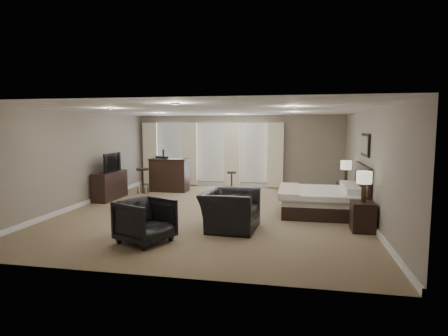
% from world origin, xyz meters
% --- Properties ---
extents(room, '(7.60, 8.60, 2.64)m').
position_xyz_m(room, '(0.00, 0.00, 1.30)').
color(room, '#79684D').
rests_on(room, ground).
extents(window_bay, '(5.25, 0.20, 2.30)m').
position_xyz_m(window_bay, '(-1.00, 4.11, 1.20)').
color(window_bay, silver).
rests_on(window_bay, room).
extents(bed, '(1.99, 1.90, 1.27)m').
position_xyz_m(bed, '(2.58, 0.30, 0.63)').
color(bed, silver).
rests_on(bed, ground).
extents(nightstand_near, '(0.46, 0.57, 0.62)m').
position_xyz_m(nightstand_near, '(3.47, -1.15, 0.31)').
color(nightstand_near, black).
rests_on(nightstand_near, ground).
extents(nightstand_far, '(0.45, 0.55, 0.60)m').
position_xyz_m(nightstand_far, '(3.47, 1.75, 0.30)').
color(nightstand_far, black).
rests_on(nightstand_far, ground).
extents(lamp_near, '(0.31, 0.31, 0.65)m').
position_xyz_m(lamp_near, '(3.47, -1.15, 0.94)').
color(lamp_near, beige).
rests_on(lamp_near, nightstand_near).
extents(lamp_far, '(0.31, 0.31, 0.63)m').
position_xyz_m(lamp_far, '(3.47, 1.75, 0.91)').
color(lamp_far, beige).
rests_on(lamp_far, nightstand_far).
extents(wall_art, '(0.04, 0.96, 0.56)m').
position_xyz_m(wall_art, '(3.70, 0.30, 1.75)').
color(wall_art, slate).
rests_on(wall_art, room).
extents(dresser, '(0.46, 1.43, 0.83)m').
position_xyz_m(dresser, '(-3.45, 1.07, 0.42)').
color(dresser, black).
rests_on(dresser, ground).
extents(tv, '(0.57, 0.99, 0.13)m').
position_xyz_m(tv, '(-3.45, 1.07, 0.90)').
color(tv, black).
rests_on(tv, dresser).
extents(armchair_near, '(0.91, 1.33, 1.11)m').
position_xyz_m(armchair_near, '(0.71, -1.52, 0.56)').
color(armchair_near, black).
rests_on(armchair_near, ground).
extents(armchair_far, '(1.12, 1.15, 0.91)m').
position_xyz_m(armchair_far, '(-0.71, -2.75, 0.45)').
color(armchair_far, black).
rests_on(armchair_far, ground).
extents(bar_counter, '(1.29, 0.67, 1.13)m').
position_xyz_m(bar_counter, '(-2.15, 2.77, 0.56)').
color(bar_counter, black).
rests_on(bar_counter, ground).
extents(bar_stool_left, '(0.49, 0.49, 0.84)m').
position_xyz_m(bar_stool_left, '(-2.87, 2.17, 0.42)').
color(bar_stool_left, black).
rests_on(bar_stool_left, ground).
extents(bar_stool_right, '(0.39, 0.39, 0.68)m').
position_xyz_m(bar_stool_right, '(-0.05, 3.05, 0.34)').
color(bar_stool_right, black).
rests_on(bar_stool_right, ground).
extents(desk_chair, '(0.81, 0.81, 1.20)m').
position_xyz_m(desk_chair, '(-2.31, 3.01, 0.60)').
color(desk_chair, black).
rests_on(desk_chair, ground).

